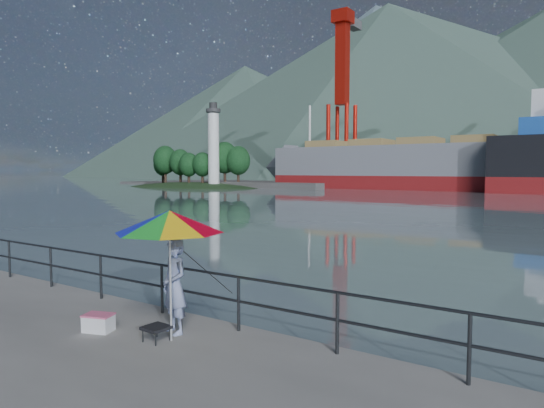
{
  "coord_description": "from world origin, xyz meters",
  "views": [
    {
      "loc": [
        8.38,
        -5.17,
        2.95
      ],
      "look_at": [
        0.83,
        6.0,
        2.0
      ],
      "focal_mm": 32.0,
      "sensor_mm": 36.0,
      "label": 1
    }
  ],
  "objects_px": {
    "cooler_bag": "(98,324)",
    "bulk_carrier": "(450,163)",
    "fisherman": "(175,286)",
    "beach_umbrella": "(170,222)"
  },
  "relations": [
    {
      "from": "cooler_bag",
      "to": "fisherman",
      "type": "bearing_deg",
      "value": 10.47
    },
    {
      "from": "fisherman",
      "to": "bulk_carrier",
      "type": "bearing_deg",
      "value": 117.09
    },
    {
      "from": "fisherman",
      "to": "cooler_bag",
      "type": "relative_size",
      "value": 3.44
    },
    {
      "from": "cooler_bag",
      "to": "bulk_carrier",
      "type": "bearing_deg",
      "value": 79.15
    },
    {
      "from": "cooler_bag",
      "to": "bulk_carrier",
      "type": "height_order",
      "value": "bulk_carrier"
    },
    {
      "from": "cooler_bag",
      "to": "beach_umbrella",
      "type": "bearing_deg",
      "value": -4.6
    },
    {
      "from": "fisherman",
      "to": "beach_umbrella",
      "type": "relative_size",
      "value": 0.76
    },
    {
      "from": "bulk_carrier",
      "to": "fisherman",
      "type": "bearing_deg",
      "value": -79.64
    },
    {
      "from": "fisherman",
      "to": "beach_umbrella",
      "type": "distance_m",
      "value": 1.27
    },
    {
      "from": "beach_umbrella",
      "to": "fisherman",
      "type": "bearing_deg",
      "value": 125.53
    }
  ]
}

